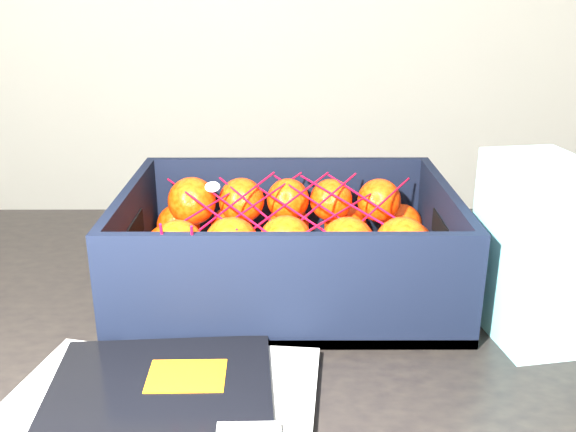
{
  "coord_description": "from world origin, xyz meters",
  "views": [
    {
      "loc": [
        -0.05,
        -0.75,
        1.13
      ],
      "look_at": [
        -0.05,
        -0.02,
        0.86
      ],
      "focal_mm": 40.04,
      "sensor_mm": 36.0,
      "label": 1
    }
  ],
  "objects_px": {
    "produce_crate": "(288,257)",
    "retail_carton": "(535,250)",
    "magazine_stack": "(146,431)",
    "table": "(198,393)"
  },
  "relations": [
    {
      "from": "produce_crate",
      "to": "retail_carton",
      "type": "distance_m",
      "value": 0.3
    },
    {
      "from": "table",
      "to": "produce_crate",
      "type": "relative_size",
      "value": 2.91
    },
    {
      "from": "magazine_stack",
      "to": "retail_carton",
      "type": "height_order",
      "value": "retail_carton"
    },
    {
      "from": "magazine_stack",
      "to": "produce_crate",
      "type": "xyz_separation_m",
      "value": [
        0.12,
        0.3,
        0.03
      ]
    },
    {
      "from": "table",
      "to": "produce_crate",
      "type": "xyz_separation_m",
      "value": [
        0.11,
        0.09,
        0.14
      ]
    },
    {
      "from": "magazine_stack",
      "to": "produce_crate",
      "type": "relative_size",
      "value": 0.82
    },
    {
      "from": "table",
      "to": "magazine_stack",
      "type": "height_order",
      "value": "magazine_stack"
    },
    {
      "from": "table",
      "to": "magazine_stack",
      "type": "bearing_deg",
      "value": -93.73
    },
    {
      "from": "table",
      "to": "retail_carton",
      "type": "bearing_deg",
      "value": -2.98
    },
    {
      "from": "magazine_stack",
      "to": "retail_carton",
      "type": "xyz_separation_m",
      "value": [
        0.4,
        0.19,
        0.09
      ]
    }
  ]
}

